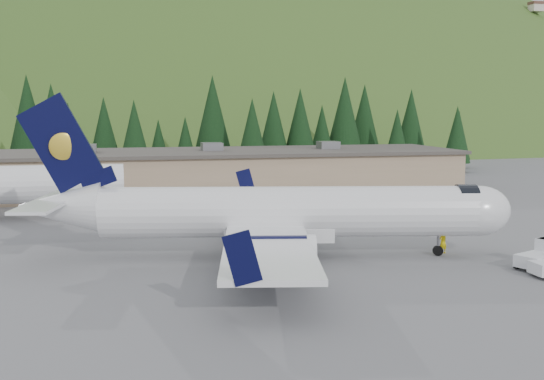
{
  "coord_description": "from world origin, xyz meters",
  "views": [
    {
      "loc": [
        -12.16,
        -45.16,
        10.35
      ],
      "look_at": [
        0.0,
        6.0,
        4.0
      ],
      "focal_mm": 45.0,
      "sensor_mm": 36.0,
      "label": 1
    }
  ],
  "objects": [
    {
      "name": "tree_line",
      "position": [
        -7.76,
        61.24,
        7.62
      ],
      "size": [
        111.84,
        19.4,
        14.35
      ],
      "color": "black",
      "rests_on": "ground"
    },
    {
      "name": "ground",
      "position": [
        0.0,
        0.0,
        0.0
      ],
      "size": [
        600.0,
        600.0,
        0.0
      ],
      "primitive_type": "plane",
      "color": "#57575C"
    },
    {
      "name": "airliner",
      "position": [
        -0.98,
        0.2,
        3.03
      ],
      "size": [
        34.17,
        32.28,
        11.39
      ],
      "rotation": [
        0.0,
        0.0,
        -0.2
      ],
      "color": "white",
      "rests_on": "ground"
    },
    {
      "name": "baggage_tug_d",
      "position": [
        14.98,
        -7.07,
        0.82
      ],
      "size": [
        3.81,
        3.06,
        1.82
      ],
      "rotation": [
        0.0,
        0.0,
        0.41
      ],
      "color": "silver",
      "rests_on": "ground"
    },
    {
      "name": "terminal_building",
      "position": [
        -5.01,
        38.0,
        2.62
      ],
      "size": [
        71.0,
        17.0,
        6.1
      ],
      "color": "#968061",
      "rests_on": "ground"
    },
    {
      "name": "hills",
      "position": [
        53.34,
        207.38,
        -82.8
      ],
      "size": [
        614.0,
        330.0,
        300.0
      ],
      "color": "#335718",
      "rests_on": "ground"
    },
    {
      "name": "ramp_worker",
      "position": [
        10.77,
        -1.5,
        0.89
      ],
      "size": [
        0.76,
        0.63,
        1.78
      ],
      "primitive_type": "imported",
      "rotation": [
        0.0,
        0.0,
        3.51
      ],
      "color": "yellow",
      "rests_on": "ground"
    }
  ]
}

